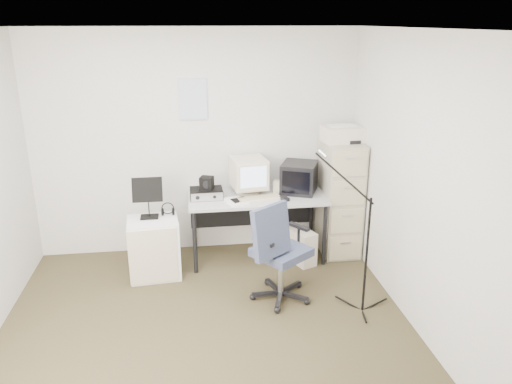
{
  "coord_description": "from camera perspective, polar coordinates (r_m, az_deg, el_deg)",
  "views": [
    {
      "loc": [
        -0.09,
        -3.66,
        2.56
      ],
      "look_at": [
        0.55,
        0.95,
        0.95
      ],
      "focal_mm": 35.0,
      "sensor_mm": 36.0,
      "label": 1
    }
  ],
  "objects": [
    {
      "name": "wall_right",
      "position": [
        4.32,
        18.46,
        0.43
      ],
      "size": [
        0.02,
        3.6,
        2.5
      ],
      "primitive_type": "cube",
      "color": "silver",
      "rests_on": "ground"
    },
    {
      "name": "keyboard",
      "position": [
        5.35,
        0.27,
        -0.77
      ],
      "size": [
        0.51,
        0.29,
        0.03
      ],
      "primitive_type": "cube",
      "rotation": [
        0.0,
        0.0,
        0.26
      ],
      "color": "beige",
      "rests_on": "desk"
    },
    {
      "name": "desk_speaker",
      "position": [
        5.54,
        2.46,
        0.57
      ],
      "size": [
        0.1,
        0.1,
        0.15
      ],
      "primitive_type": "cube",
      "rotation": [
        0.0,
        0.0,
        -0.4
      ],
      "color": "beige",
      "rests_on": "desk"
    },
    {
      "name": "radio_speaker",
      "position": [
        5.4,
        -5.66,
        1.04
      ],
      "size": [
        0.17,
        0.16,
        0.13
      ],
      "primitive_type": "cube",
      "rotation": [
        0.0,
        0.0,
        -0.33
      ],
      "color": "black",
      "rests_on": "radio_receiver"
    },
    {
      "name": "wall_back",
      "position": [
        5.62,
        -6.8,
        5.45
      ],
      "size": [
        3.6,
        0.02,
        2.5
      ],
      "primitive_type": "cube",
      "color": "silver",
      "rests_on": "ground"
    },
    {
      "name": "side_cart",
      "position": [
        5.32,
        -11.55,
        -6.27
      ],
      "size": [
        0.54,
        0.45,
        0.63
      ],
      "primitive_type": "cube",
      "rotation": [
        0.0,
        0.0,
        0.09
      ],
      "color": "white",
      "rests_on": "floor"
    },
    {
      "name": "headphones",
      "position": [
        5.28,
        -10.04,
        -2.12
      ],
      "size": [
        0.19,
        0.19,
        0.03
      ],
      "primitive_type": "torus",
      "rotation": [
        0.0,
        0.0,
        -0.43
      ],
      "color": "black",
      "rests_on": "side_cart"
    },
    {
      "name": "music_stand",
      "position": [
        5.19,
        -12.24,
        -0.59
      ],
      "size": [
        0.33,
        0.24,
        0.44
      ],
      "primitive_type": "cube",
      "rotation": [
        0.0,
        0.0,
        0.27
      ],
      "color": "black",
      "rests_on": "side_cart"
    },
    {
      "name": "crt_monitor",
      "position": [
        5.5,
        -0.84,
        1.84
      ],
      "size": [
        0.41,
        0.43,
        0.4
      ],
      "primitive_type": "cube",
      "rotation": [
        0.0,
        0.0,
        0.14
      ],
      "color": "beige",
      "rests_on": "desk"
    },
    {
      "name": "floor",
      "position": [
        4.47,
        -5.53,
        -16.03
      ],
      "size": [
        3.6,
        3.6,
        0.01
      ],
      "primitive_type": "cube",
      "color": "#36331F",
      "rests_on": "ground"
    },
    {
      "name": "pc_tower",
      "position": [
        5.58,
        5.03,
        -6.1
      ],
      "size": [
        0.33,
        0.45,
        0.38
      ],
      "primitive_type": "cube",
      "rotation": [
        0.0,
        0.0,
        0.4
      ],
      "color": "beige",
      "rests_on": "floor"
    },
    {
      "name": "printer",
      "position": [
        5.54,
        9.89,
        6.53
      ],
      "size": [
        0.45,
        0.33,
        0.17
      ],
      "primitive_type": "cube",
      "rotation": [
        0.0,
        0.0,
        0.08
      ],
      "color": "beige",
      "rests_on": "filing_cabinet"
    },
    {
      "name": "desk",
      "position": [
        5.61,
        0.11,
        -3.97
      ],
      "size": [
        1.5,
        0.7,
        0.73
      ],
      "primitive_type": "cube",
      "color": "silver",
      "rests_on": "floor"
    },
    {
      "name": "wall_calendar",
      "position": [
        5.51,
        -7.21,
        10.47
      ],
      "size": [
        0.3,
        0.02,
        0.44
      ],
      "primitive_type": "cube",
      "color": "white",
      "rests_on": "wall_back"
    },
    {
      "name": "office_chair",
      "position": [
        4.73,
        2.92,
        -6.65
      ],
      "size": [
        0.82,
        0.82,
        1.02
      ],
      "primitive_type": "cube",
      "rotation": [
        0.0,
        0.0,
        0.64
      ],
      "color": "#3D435C",
      "rests_on": "floor"
    },
    {
      "name": "papers",
      "position": [
        5.29,
        -2.31,
        -1.07
      ],
      "size": [
        0.27,
        0.32,
        0.02
      ],
      "primitive_type": "cube",
      "rotation": [
        0.0,
        0.0,
        0.32
      ],
      "color": "white",
      "rests_on": "desk"
    },
    {
      "name": "filing_cabinet",
      "position": [
        5.73,
        9.51,
        -0.66
      ],
      "size": [
        0.4,
        0.6,
        1.3
      ],
      "primitive_type": "cube",
      "color": "#B9B39D",
      "rests_on": "floor"
    },
    {
      "name": "ceiling",
      "position": [
        3.66,
        -6.83,
        18.03
      ],
      "size": [
        3.6,
        3.6,
        0.01
      ],
      "primitive_type": "cube",
      "color": "white",
      "rests_on": "ground"
    },
    {
      "name": "crt_tv",
      "position": [
        5.58,
        4.95,
        1.67
      ],
      "size": [
        0.49,
        0.5,
        0.33
      ],
      "primitive_type": "cube",
      "rotation": [
        0.0,
        0.0,
        -0.4
      ],
      "color": "black",
      "rests_on": "desk"
    },
    {
      "name": "mouse",
      "position": [
        5.35,
        3.27,
        -0.76
      ],
      "size": [
        0.1,
        0.13,
        0.03
      ],
      "primitive_type": "cube",
      "rotation": [
        0.0,
        0.0,
        0.32
      ],
      "color": "black",
      "rests_on": "desk"
    },
    {
      "name": "radio_receiver",
      "position": [
        5.43,
        -5.7,
        -0.15
      ],
      "size": [
        0.35,
        0.26,
        0.1
      ],
      "primitive_type": "cube",
      "rotation": [
        0.0,
        0.0,
        0.02
      ],
      "color": "black",
      "rests_on": "desk"
    },
    {
      "name": "wall_front",
      "position": [
        2.28,
        -4.38,
        -16.06
      ],
      "size": [
        3.6,
        0.02,
        2.5
      ],
      "primitive_type": "cube",
      "color": "silver",
      "rests_on": "ground"
    },
    {
      "name": "mic_stand",
      "position": [
        4.54,
        12.67,
        -5.23
      ],
      "size": [
        0.03,
        0.03,
        1.45
      ],
      "primitive_type": "cylinder",
      "rotation": [
        0.0,
        0.0,
        2.3
      ],
      "color": "black",
      "rests_on": "floor"
    }
  ]
}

